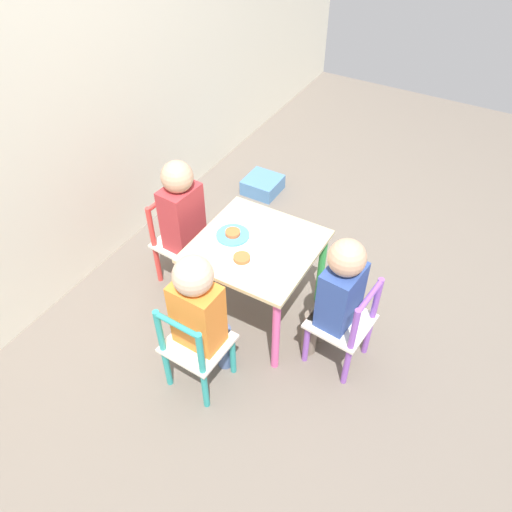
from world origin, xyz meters
TOP-DOWN VIEW (x-y plane):
  - ground_plane at (0.00, 0.00)m, footprint 6.00×6.00m
  - house_wall at (0.00, 1.00)m, footprint 6.00×0.06m
  - kids_table at (0.00, 0.00)m, footprint 0.55×0.55m
  - chair_teal at (-0.50, 0.02)m, footprint 0.27×0.27m
  - chair_red at (0.04, 0.49)m, footprint 0.28×0.28m
  - chair_purple at (-0.05, -0.49)m, footprint 0.28×0.28m
  - child_left at (-0.44, 0.02)m, footprint 0.22×0.21m
  - child_back at (0.03, 0.43)m, footprint 0.21×0.22m
  - child_front at (-0.04, -0.43)m, footprint 0.21×0.22m
  - plate_left at (-0.13, 0.00)m, footprint 0.17×0.17m
  - plate_back at (0.00, 0.13)m, footprint 0.16×0.16m
  - storage_bin at (0.97, 0.50)m, footprint 0.23×0.23m

SIDE VIEW (x-z plane):
  - ground_plane at x=0.00m, z-range 0.00..0.00m
  - storage_bin at x=0.97m, z-range 0.00..0.10m
  - chair_teal at x=-0.50m, z-range -0.01..0.50m
  - chair_red at x=0.04m, z-range -0.01..0.50m
  - chair_purple at x=-0.05m, z-range -0.01..0.50m
  - kids_table at x=0.00m, z-range 0.16..0.64m
  - child_front at x=-0.04m, z-range 0.07..0.79m
  - child_left at x=-0.44m, z-range 0.07..0.81m
  - child_back at x=0.03m, z-range 0.07..0.83m
  - plate_back at x=0.00m, z-range 0.47..0.50m
  - plate_left at x=-0.13m, z-range 0.47..0.50m
  - house_wall at x=0.00m, z-range 0.00..2.60m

